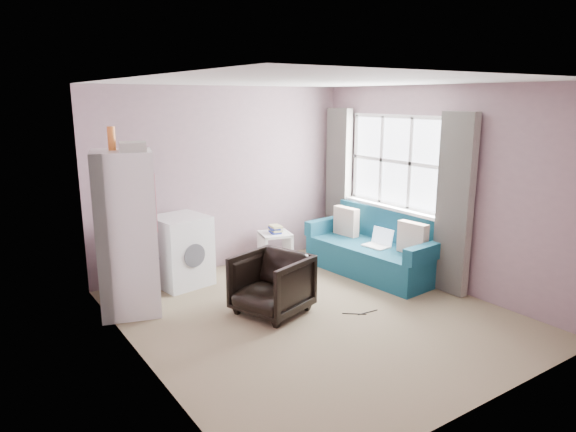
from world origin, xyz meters
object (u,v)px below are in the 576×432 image
(armchair, at_px, (272,281))
(washing_machine, at_px, (181,249))
(sofa, at_px, (377,250))
(fridge, at_px, (127,232))
(side_table, at_px, (275,246))

(armchair, height_order, washing_machine, washing_machine)
(armchair, height_order, sofa, sofa)
(fridge, xyz_separation_m, side_table, (2.24, 0.52, -0.65))
(side_table, bearing_deg, sofa, -48.16)
(fridge, xyz_separation_m, sofa, (3.21, -0.56, -0.60))
(washing_machine, distance_m, sofa, 2.63)
(fridge, height_order, side_table, fridge)
(washing_machine, distance_m, side_table, 1.45)
(armchair, distance_m, side_table, 1.74)
(side_table, relative_size, sofa, 0.29)
(side_table, xyz_separation_m, sofa, (0.96, -1.08, 0.04))
(fridge, bearing_deg, washing_machine, 48.57)
(side_table, distance_m, sofa, 1.44)
(side_table, height_order, sofa, sofa)
(fridge, xyz_separation_m, washing_machine, (0.81, 0.50, -0.45))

